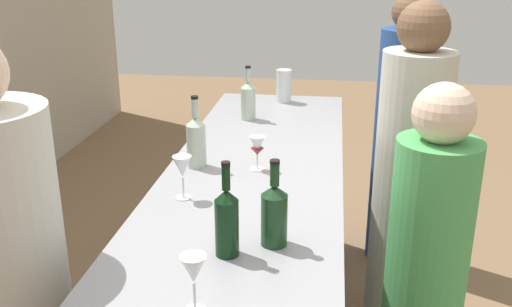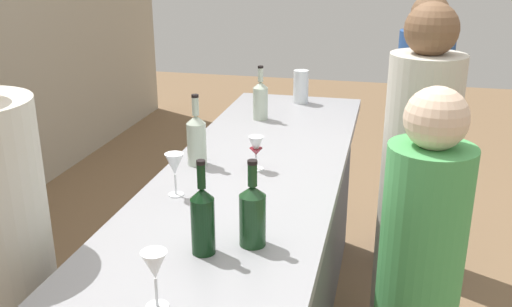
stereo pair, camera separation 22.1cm
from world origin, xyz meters
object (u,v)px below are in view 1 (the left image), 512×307
Objects in this scene: wine_bottle_second_right_clear_pale at (248,99)px; person_right_guest at (408,189)px; wine_glass_near_center at (193,272)px; person_center_guest at (399,141)px; person_left_guest at (425,278)px; wine_bottle_center_clear_pale at (196,140)px; wine_bottle_leftmost_dark_green at (227,220)px; water_pitcher at (284,86)px; wine_glass_near_right at (182,168)px; wine_bottle_second_left_olive_green at (274,213)px; wine_glass_near_left at (257,148)px.

wine_bottle_second_right_clear_pale is 0.18× the size of person_right_guest.
person_center_guest is (2.08, -0.72, -0.32)m from wine_glass_near_center.
wine_bottle_second_right_clear_pale is at bearing 3.98° from wine_glass_near_center.
person_right_guest is (-0.38, -0.82, -0.31)m from wine_bottle_second_right_clear_pale.
person_center_guest is (1.35, -0.02, 0.09)m from person_left_guest.
wine_bottle_leftmost_dark_green is at bearing -159.80° from wine_bottle_center_clear_pale.
person_left_guest is at bearing -140.50° from wine_bottle_second_right_clear_pale.
wine_bottle_leftmost_dark_green is 1.94m from person_center_guest.
water_pitcher is 0.75m from person_center_guest.
wine_bottle_second_right_clear_pale is 1.49× the size of water_pitcher.
person_right_guest is at bearing 85.49° from person_center_guest.
wine_bottle_leftmost_dark_green reaches higher than wine_glass_near_center.
wine_bottle_center_clear_pale is 1.48m from person_center_guest.
person_center_guest is at bearing -19.17° from wine_glass_near_center.
person_left_guest is at bearing 85.02° from person_right_guest.
person_left_guest is at bearing -86.68° from wine_glass_near_right.
wine_glass_near_right is at bearing 31.53° from wine_bottle_leftmost_dark_green.
person_left_guest is 0.62m from person_right_guest.
wine_bottle_second_left_olive_green is 1.95× the size of wine_glass_near_left.
wine_glass_near_center is (-0.38, 0.16, 0.01)m from wine_bottle_second_left_olive_green.
wine_bottle_center_clear_pale is at bearing 12.97° from wine_glass_near_center.
wine_glass_near_right is 0.10× the size of person_right_guest.
wine_glass_near_right is 1.17m from person_right_guest.
wine_bottle_leftmost_dark_green is 0.98× the size of wine_bottle_center_clear_pale.
wine_bottle_center_clear_pale is 1.85× the size of wine_glass_near_right.
person_left_guest reaches higher than wine_bottle_center_clear_pale.
wine_bottle_center_clear_pale is 1.06× the size of wine_bottle_second_right_clear_pale.
wine_bottle_leftmost_dark_green is at bearing -148.47° from wine_glass_near_right.
wine_bottle_second_left_olive_green is 1.82m from person_center_guest.
wine_bottle_second_right_clear_pale is at bearing -8.81° from wine_bottle_center_clear_pale.
wine_bottle_second_right_clear_pale reaches higher than wine_glass_near_left.
wine_bottle_second_right_clear_pale is 0.18× the size of person_center_guest.
person_center_guest is 0.98× the size of person_right_guest.
wine_bottle_center_clear_pale is 0.26m from wine_glass_near_left.
wine_bottle_second_right_clear_pale reaches higher than wine_glass_near_center.
person_left_guest is 1.35m from person_center_guest.
wine_glass_near_center is 2.13m from water_pitcher.
person_right_guest is (0.34, -0.67, -0.29)m from wine_glass_near_left.
wine_bottle_leftmost_dark_green is 0.30m from wine_glass_near_center.
person_right_guest is at bearing -139.50° from water_pitcher.
wine_glass_near_right is (-0.33, -0.03, 0.00)m from wine_bottle_center_clear_pale.
wine_bottle_second_right_clear_pale is 1.75× the size of wine_glass_near_right.
water_pitcher reaches higher than wine_glass_near_center.
wine_bottle_leftmost_dark_green is at bearing 66.49° from person_center_guest.
person_right_guest is at bearing -115.07° from wine_bottle_second_right_clear_pale.
person_right_guest reaches higher than wine_glass_near_center.
person_right_guest is (0.34, -0.93, -0.31)m from wine_bottle_center_clear_pale.
person_center_guest is at bearing -33.62° from wine_glass_near_right.
wine_glass_near_left is at bearing 21.57° from person_right_guest.
wine_bottle_center_clear_pale is at bearing 46.07° from person_center_guest.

